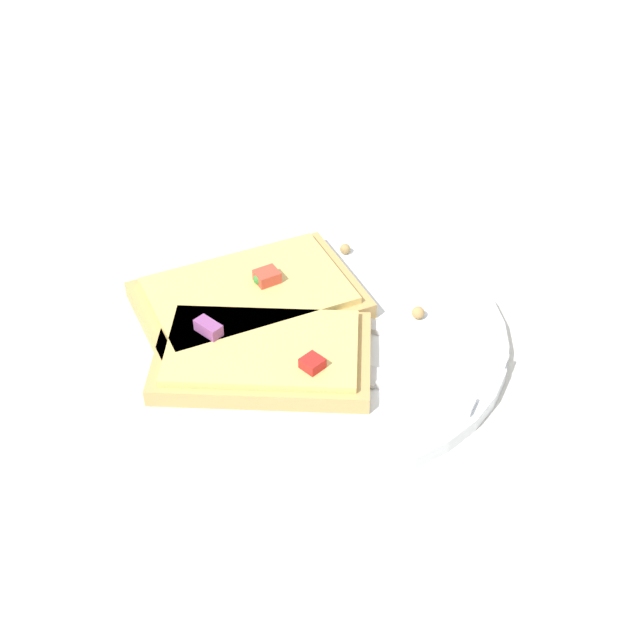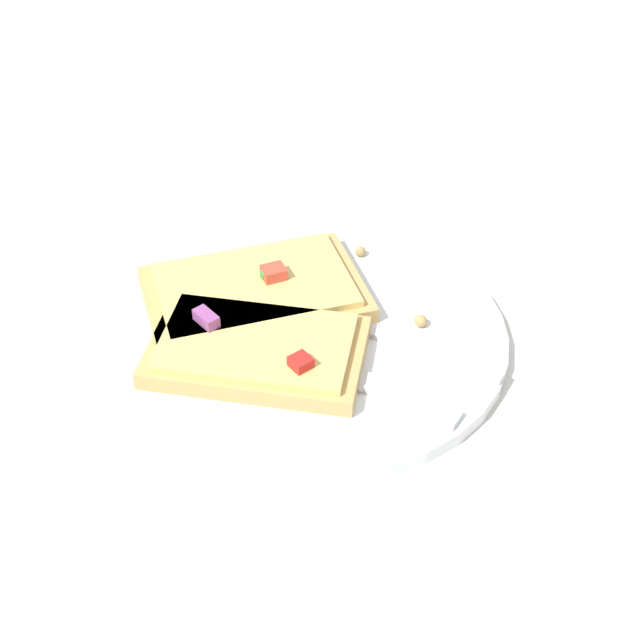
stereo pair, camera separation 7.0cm
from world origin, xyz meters
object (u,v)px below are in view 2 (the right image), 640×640
Objects in this scene: knife at (359,380)px; pizza_slice_main at (255,292)px; plate at (320,335)px; pizza_slice_corner at (256,349)px; fork at (358,325)px.

knife is 0.13m from pizza_slice_main.
plate is 0.07m from pizza_slice_main.
pizza_slice_main is (0.12, 0.02, 0.01)m from knife.
pizza_slice_corner reaches higher than plate.
plate is 0.03m from fork.
plate is 0.07m from knife.
fork is (-0.01, -0.03, 0.01)m from plate.
plate is 1.52× the size of pizza_slice_main.
knife is 0.90× the size of pizza_slice_main.
fork is 0.09m from pizza_slice_main.
plate is at bearing 34.66° from fork.
fork is at bearing -114.93° from plate.
plate is at bearing -32.27° from knife.
pizza_slice_main is (0.07, 0.06, 0.01)m from fork.
pizza_slice_corner is at bearing 55.23° from fork.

